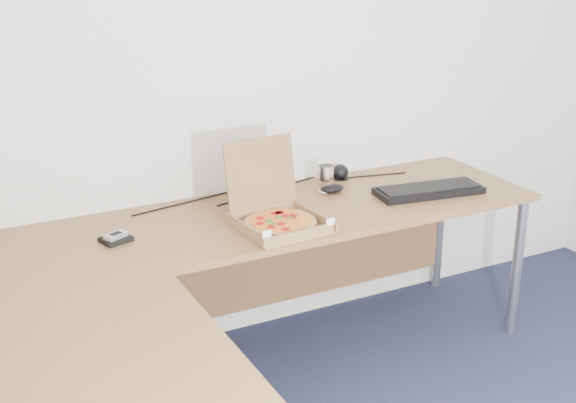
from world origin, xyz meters
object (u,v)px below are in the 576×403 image
drinking_glass (326,178)px  keyboard (429,191)px  desk (236,273)px  pizza_box (279,218)px  wallet (116,239)px

drinking_glass → keyboard: drinking_glass is taller
drinking_glass → desk: bearing=-141.1°
desk → pizza_box: bearing=41.0°
pizza_box → drinking_glass: size_ratio=3.05×
pizza_box → desk: bearing=-143.4°
pizza_box → wallet: pizza_box is taller
pizza_box → drinking_glass: pizza_box is taller
desk → drinking_glass: bearing=38.9°
desk → pizza_box: pizza_box is taller
desk → drinking_glass: (0.71, 0.57, 0.09)m
desk → pizza_box: (0.31, 0.27, 0.07)m
pizza_box → wallet: 0.66m
drinking_glass → keyboard: size_ratio=0.25×
pizza_box → drinking_glass: 0.50m
drinking_glass → pizza_box: bearing=-142.8°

